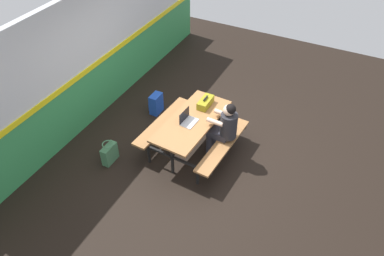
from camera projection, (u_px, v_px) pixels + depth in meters
name	position (u px, v px, depth m)	size (l,w,h in m)	color
ground_plane	(198.00, 142.00, 7.37)	(10.00, 10.00, 0.02)	black
accent_backdrop	(93.00, 58.00, 7.34)	(8.00, 0.14, 2.60)	#338C4C
picnic_table_main	(192.00, 127.00, 6.81)	(1.74, 1.65, 0.74)	#9E6B3D
student_nearer	(225.00, 126.00, 6.63)	(0.38, 0.53, 1.21)	#2D2D38
laptop_silver	(188.00, 120.00, 6.63)	(0.33, 0.24, 0.22)	silver
toolbox_grey	(205.00, 102.00, 6.98)	(0.40, 0.18, 0.18)	olive
backpack_dark	(156.00, 104.00, 7.93)	(0.30, 0.22, 0.44)	#1E47B2
tote_bag_bright	(110.00, 153.00, 6.84)	(0.34, 0.21, 0.43)	#3F724C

